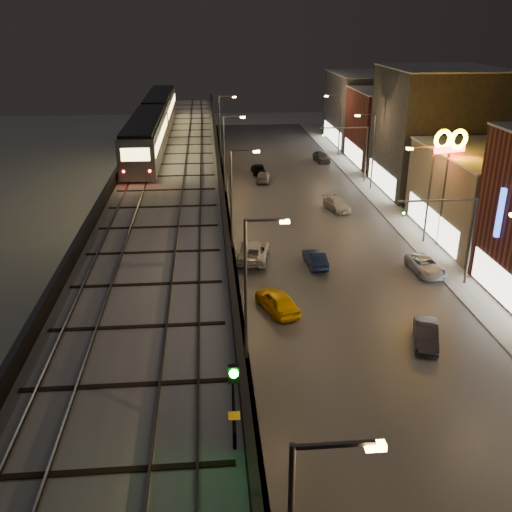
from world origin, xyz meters
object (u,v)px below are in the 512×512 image
car_near_white (315,259)px  car_onc_dark (425,266)px  car_mid_dark (264,177)px  car_taxi (277,302)px  car_onc_white (337,205)px  car_onc_red (321,157)px  car_mid_silver (254,252)px  rail_signal (234,391)px  car_far_white (258,169)px  subway_train (154,121)px  car_onc_silver (426,335)px

car_near_white → car_onc_dark: bearing=162.1°
car_mid_dark → car_onc_dark: bearing=120.2°
car_taxi → car_onc_dark: 13.92m
car_onc_white → car_onc_red: size_ratio=0.98×
car_mid_silver → car_onc_dark: 14.22m
rail_signal → car_onc_white: 46.24m
car_far_white → rail_signal: bearing=81.1°
car_mid_silver → car_onc_white: 16.36m
car_onc_red → subway_train: bearing=-153.1°
car_taxi → car_mid_dark: size_ratio=1.06×
car_taxi → car_onc_dark: size_ratio=1.02×
car_far_white → car_mid_silver: bearing=81.0°
rail_signal → car_onc_red: (15.84, 65.73, -8.12)m
car_near_white → car_onc_red: (7.70, 36.82, 0.10)m
car_onc_dark → car_onc_red: (-0.96, 38.97, 0.12)m
car_mid_silver → car_onc_white: size_ratio=1.25×
car_mid_dark → car_mid_silver: bearing=93.1°
car_onc_red → car_mid_silver: bearing=-115.5°
rail_signal → car_near_white: rail_signal is taller
rail_signal → car_far_white: size_ratio=0.79×
car_onc_red → car_onc_white: bearing=-102.4°
car_onc_dark → car_onc_white: bearing=98.4°
car_taxi → car_onc_silver: car_taxi is taller
car_taxi → car_onc_red: (11.83, 44.48, -0.03)m
car_near_white → car_onc_red: 37.62m
subway_train → car_onc_silver: (19.26, -35.49, -7.83)m
car_onc_white → car_far_white: bearing=98.1°
car_mid_silver → car_taxi: bearing=106.3°
car_onc_white → subway_train: bearing=142.3°
car_onc_dark → rail_signal: bearing=-125.8°
rail_signal → car_far_white: (6.15, 59.71, -8.18)m
car_onc_dark → car_onc_red: 38.98m
car_taxi → car_onc_silver: bearing=130.8°
car_near_white → car_onc_red: bearing=-105.8°
rail_signal → car_taxi: (4.01, 21.25, -8.09)m
rail_signal → car_onc_silver: bearing=51.3°
car_mid_silver → car_mid_dark: 25.39m
subway_train → car_mid_dark: (12.88, 4.25, -7.88)m
car_taxi → car_far_white: 38.52m
car_mid_silver → car_onc_silver: (9.74, -14.58, -0.08)m
car_far_white → car_taxi: bearing=83.8°
car_mid_silver → car_onc_red: car_onc_red is taller
car_onc_dark → car_onc_white: size_ratio=1.04×
car_taxi → car_mid_silver: car_taxi is taller
car_onc_white → car_near_white: bearing=-124.5°
car_taxi → car_onc_red: size_ratio=1.04×
subway_train → car_onc_dark: size_ratio=8.57×
car_far_white → car_onc_white: 17.62m
rail_signal → car_mid_dark: (6.48, 55.81, -8.24)m
subway_train → rail_signal: 51.95m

